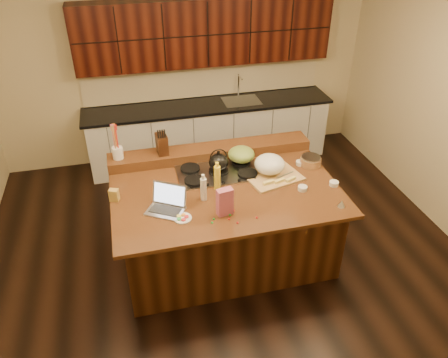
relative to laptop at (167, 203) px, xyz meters
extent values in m
cube|color=black|center=(0.65, 0.22, -0.99)|extent=(5.50, 5.00, 0.01)
cube|color=silver|center=(0.65, 0.22, 1.72)|extent=(5.50, 5.00, 0.01)
cube|color=#CAB98D|center=(0.65, 2.72, 0.36)|extent=(5.50, 0.01, 2.70)
cube|color=black|center=(0.65, 0.22, -0.55)|extent=(2.22, 1.42, 0.88)
cube|color=black|center=(0.65, 0.22, -0.09)|extent=(2.40, 1.60, 0.04)
cube|color=black|center=(0.65, 0.92, -0.01)|extent=(2.40, 0.30, 0.12)
cube|color=gray|center=(0.65, 0.52, -0.06)|extent=(0.92, 0.52, 0.02)
cylinder|color=black|center=(0.35, 0.65, -0.04)|extent=(0.22, 0.22, 0.03)
cylinder|color=black|center=(0.95, 0.65, -0.04)|extent=(0.22, 0.22, 0.03)
cylinder|color=black|center=(0.35, 0.39, -0.04)|extent=(0.22, 0.22, 0.03)
cylinder|color=black|center=(0.95, 0.39, -0.04)|extent=(0.22, 0.22, 0.03)
cylinder|color=black|center=(0.65, 0.52, -0.04)|extent=(0.22, 0.22, 0.03)
cube|color=silver|center=(0.95, 2.39, -0.54)|extent=(3.60, 0.62, 0.90)
cube|color=black|center=(0.95, 2.39, -0.07)|extent=(3.70, 0.66, 0.04)
cube|color=gray|center=(1.45, 2.39, -0.05)|extent=(0.55, 0.42, 0.01)
cylinder|color=gray|center=(1.45, 2.57, 0.13)|extent=(0.02, 0.02, 0.36)
cube|color=black|center=(0.95, 2.54, 0.96)|extent=(3.60, 0.34, 0.90)
cube|color=#CAB98D|center=(0.95, 2.70, 0.21)|extent=(3.60, 0.03, 0.50)
ellipsoid|color=black|center=(0.65, 0.52, 0.08)|extent=(0.23, 0.23, 0.20)
ellipsoid|color=olive|center=(0.95, 0.65, 0.06)|extent=(0.38, 0.38, 0.17)
cube|color=#B7B7BC|center=(-0.03, -0.05, -0.06)|extent=(0.43, 0.39, 0.02)
cube|color=black|center=(-0.03, -0.05, -0.05)|extent=(0.33, 0.28, 0.00)
cube|color=#B7B7BC|center=(0.03, 0.06, 0.07)|extent=(0.34, 0.25, 0.23)
cube|color=silver|center=(0.03, 0.05, 0.07)|extent=(0.30, 0.22, 0.19)
cylinder|color=yellow|center=(0.56, 0.23, 0.07)|extent=(0.08, 0.08, 0.27)
cylinder|color=silver|center=(0.38, 0.06, 0.06)|extent=(0.07, 0.07, 0.25)
cube|color=tan|center=(1.21, 0.28, -0.05)|extent=(0.66, 0.55, 0.03)
ellipsoid|color=white|center=(1.19, 0.36, 0.06)|extent=(0.34, 0.34, 0.21)
cube|color=#EDD872|center=(1.10, 0.14, -0.02)|extent=(0.13, 0.03, 0.03)
cube|color=#EDD872|center=(1.23, 0.14, -0.02)|extent=(0.13, 0.03, 0.03)
cube|color=#EDD872|center=(1.36, 0.14, -0.02)|extent=(0.13, 0.03, 0.03)
cylinder|color=gray|center=(1.34, 0.26, -0.03)|extent=(0.22, 0.09, 0.01)
cylinder|color=white|center=(1.79, -0.02, -0.04)|extent=(0.11, 0.11, 0.04)
cylinder|color=white|center=(1.43, -0.02, -0.04)|extent=(0.13, 0.13, 0.04)
cylinder|color=white|center=(1.60, 0.47, -0.04)|extent=(0.10, 0.10, 0.04)
cylinder|color=#996B3F|center=(1.72, 0.44, -0.02)|extent=(0.31, 0.31, 0.09)
cone|color=silver|center=(1.69, -0.38, -0.03)|extent=(0.11, 0.11, 0.07)
cube|color=#B95771|center=(0.53, -0.22, 0.08)|extent=(0.17, 0.11, 0.29)
cylinder|color=white|center=(0.12, -0.20, -0.06)|extent=(0.24, 0.24, 0.01)
cube|color=#BB9642|center=(-0.50, 0.27, 0.00)|extent=(0.11, 0.09, 0.13)
cylinder|color=white|center=(-0.42, 0.92, 0.12)|extent=(0.16, 0.16, 0.14)
cube|color=black|center=(0.08, 0.92, 0.17)|extent=(0.13, 0.20, 0.23)
ellipsoid|color=red|center=(0.63, -0.21, -0.06)|extent=(0.02, 0.02, 0.02)
ellipsoid|color=#198C26|center=(0.57, -0.26, -0.06)|extent=(0.02, 0.02, 0.02)
ellipsoid|color=red|center=(0.57, -0.22, -0.06)|extent=(0.02, 0.02, 0.02)
ellipsoid|color=#198C26|center=(0.38, -0.34, -0.06)|extent=(0.02, 0.02, 0.02)
ellipsoid|color=red|center=(0.55, -0.32, -0.06)|extent=(0.02, 0.02, 0.02)
ellipsoid|color=#198C26|center=(0.49, -0.21, -0.06)|extent=(0.02, 0.02, 0.02)
ellipsoid|color=red|center=(0.61, -0.40, -0.06)|extent=(0.02, 0.02, 0.02)
ellipsoid|color=#198C26|center=(0.41, -0.29, -0.06)|extent=(0.02, 0.02, 0.02)
ellipsoid|color=red|center=(0.81, -0.37, -0.06)|extent=(0.02, 0.02, 0.02)
camera|label=1|loc=(-0.30, -3.51, 2.55)|focal=35.00mm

